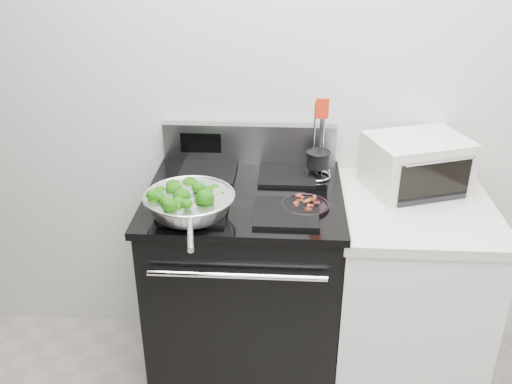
# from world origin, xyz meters

# --- Properties ---
(back_wall) EXTENTS (4.00, 0.02, 2.70)m
(back_wall) POSITION_xyz_m (0.00, 1.75, 1.35)
(back_wall) COLOR beige
(back_wall) RESTS_ON ground
(gas_range) EXTENTS (0.79, 0.69, 1.13)m
(gas_range) POSITION_xyz_m (-0.30, 1.41, 0.49)
(gas_range) COLOR black
(gas_range) RESTS_ON floor
(counter) EXTENTS (0.62, 0.68, 0.92)m
(counter) POSITION_xyz_m (0.39, 1.41, 0.46)
(counter) COLOR white
(counter) RESTS_ON floor
(skillet) EXTENTS (0.34, 0.54, 0.07)m
(skillet) POSITION_xyz_m (-0.49, 1.21, 1.00)
(skillet) COLOR silver
(skillet) RESTS_ON gas_range
(broccoli_pile) EXTENTS (0.27, 0.27, 0.09)m
(broccoli_pile) POSITION_xyz_m (-0.49, 1.22, 1.02)
(broccoli_pile) COLOR black
(broccoli_pile) RESTS_ON skillet
(bacon_plate) EXTENTS (0.18, 0.18, 0.04)m
(bacon_plate) POSITION_xyz_m (-0.06, 1.30, 0.97)
(bacon_plate) COLOR black
(bacon_plate) RESTS_ON gas_range
(utensil_holder) EXTENTS (0.11, 0.11, 0.35)m
(utensil_holder) POSITION_xyz_m (-0.00, 1.58, 1.01)
(utensil_holder) COLOR silver
(utensil_holder) RESTS_ON gas_range
(toaster_oven) EXTENTS (0.46, 0.40, 0.22)m
(toaster_oven) POSITION_xyz_m (0.40, 1.56, 1.03)
(toaster_oven) COLOR silver
(toaster_oven) RESTS_ON counter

